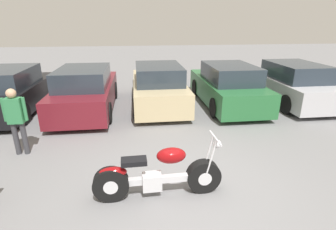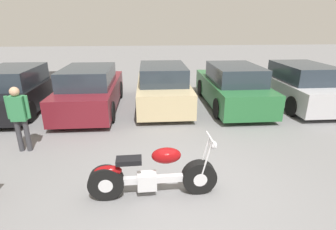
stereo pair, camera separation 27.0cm
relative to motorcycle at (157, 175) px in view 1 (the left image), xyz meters
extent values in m
plane|color=slate|center=(0.61, 0.08, -0.42)|extent=(60.00, 60.00, 0.00)
cylinder|color=black|center=(0.86, 0.02, -0.10)|extent=(0.63, 0.22, 0.63)
cylinder|color=silver|center=(0.86, 0.02, -0.10)|extent=(0.26, 0.23, 0.25)
cylinder|color=black|center=(-0.81, -0.03, -0.10)|extent=(0.63, 0.22, 0.63)
cylinder|color=silver|center=(-0.81, -0.03, -0.10)|extent=(0.26, 0.23, 0.25)
cube|color=silver|center=(0.03, 0.00, -0.09)|extent=(1.28, 0.15, 0.12)
cube|color=silver|center=(-0.09, -0.01, -0.12)|extent=(0.35, 0.25, 0.30)
ellipsoid|color=maroon|center=(0.26, 0.00, 0.38)|extent=(0.53, 0.34, 0.27)
cube|color=black|center=(-0.39, -0.02, 0.32)|extent=(0.45, 0.25, 0.09)
ellipsoid|color=maroon|center=(-0.76, -0.03, 0.13)|extent=(0.49, 0.21, 0.20)
cylinder|color=silver|center=(0.95, -0.06, 0.28)|extent=(0.22, 0.04, 0.77)
cylinder|color=silver|center=(0.95, 0.12, 0.28)|extent=(0.22, 0.04, 0.77)
cylinder|color=silver|center=(1.04, 0.03, 0.66)|extent=(0.05, 0.62, 0.03)
sphere|color=silver|center=(1.08, 0.03, 0.54)|extent=(0.15, 0.15, 0.15)
cylinder|color=silver|center=(-0.33, 0.13, -0.21)|extent=(1.28, 0.12, 0.08)
cube|color=black|center=(-4.58, 5.35, 0.13)|extent=(1.80, 4.49, 0.78)
cube|color=#28333D|center=(-4.58, 5.08, 0.82)|extent=(1.58, 2.33, 0.59)
cylinder|color=black|center=(-5.42, 6.74, -0.09)|extent=(0.20, 0.66, 0.66)
cylinder|color=black|center=(-3.74, 6.74, -0.09)|extent=(0.20, 0.66, 0.66)
cylinder|color=black|center=(-3.74, 3.96, -0.09)|extent=(0.20, 0.66, 0.66)
cube|color=maroon|center=(-2.04, 5.15, 0.13)|extent=(1.80, 4.49, 0.78)
cube|color=#28333D|center=(-2.04, 4.88, 0.82)|extent=(1.58, 2.33, 0.59)
cylinder|color=black|center=(-2.87, 6.54, -0.09)|extent=(0.20, 0.66, 0.66)
cylinder|color=black|center=(-1.20, 6.54, -0.09)|extent=(0.20, 0.66, 0.66)
cylinder|color=black|center=(-2.87, 3.76, -0.09)|extent=(0.20, 0.66, 0.66)
cylinder|color=black|center=(-1.20, 3.76, -0.09)|extent=(0.20, 0.66, 0.66)
cube|color=#C6B284|center=(0.51, 5.47, 0.13)|extent=(1.80, 4.49, 0.78)
cube|color=#28333D|center=(0.51, 5.21, 0.82)|extent=(1.58, 2.33, 0.59)
cylinder|color=black|center=(-0.33, 6.87, -0.09)|extent=(0.20, 0.66, 0.66)
cylinder|color=black|center=(1.34, 6.87, -0.09)|extent=(0.20, 0.66, 0.66)
cylinder|color=black|center=(-0.33, 4.08, -0.09)|extent=(0.20, 0.66, 0.66)
cylinder|color=black|center=(1.34, 4.08, -0.09)|extent=(0.20, 0.66, 0.66)
cube|color=#286B38|center=(3.05, 5.22, 0.13)|extent=(1.80, 4.49, 0.78)
cube|color=#28333D|center=(3.05, 4.95, 0.82)|extent=(1.58, 2.33, 0.59)
cylinder|color=black|center=(2.21, 6.61, -0.09)|extent=(0.20, 0.66, 0.66)
cylinder|color=black|center=(3.89, 6.61, -0.09)|extent=(0.20, 0.66, 0.66)
cylinder|color=black|center=(2.21, 3.83, -0.09)|extent=(0.20, 0.66, 0.66)
cylinder|color=black|center=(3.89, 3.83, -0.09)|extent=(0.20, 0.66, 0.66)
cube|color=#BCBCC1|center=(5.59, 5.27, 0.13)|extent=(1.80, 4.49, 0.78)
cube|color=#28333D|center=(5.59, 5.00, 0.82)|extent=(1.58, 2.33, 0.59)
cylinder|color=black|center=(4.76, 6.66, -0.09)|extent=(0.20, 0.66, 0.66)
cylinder|color=black|center=(6.43, 6.66, -0.09)|extent=(0.20, 0.66, 0.66)
cylinder|color=black|center=(4.76, 3.88, -0.09)|extent=(0.20, 0.66, 0.66)
cylinder|color=black|center=(6.43, 3.88, -0.09)|extent=(0.20, 0.66, 0.66)
cylinder|color=#38383D|center=(-3.15, 1.98, -0.02)|extent=(0.12, 0.12, 0.79)
cylinder|color=#38383D|center=(-2.96, 1.98, -0.02)|extent=(0.12, 0.12, 0.79)
cube|color=#337F4C|center=(-3.05, 1.98, 0.67)|extent=(0.34, 0.20, 0.59)
cylinder|color=#337F4C|center=(-3.27, 1.98, 0.70)|extent=(0.08, 0.08, 0.55)
cylinder|color=#337F4C|center=(-2.83, 1.98, 0.70)|extent=(0.08, 0.08, 0.55)
sphere|color=tan|center=(-3.05, 1.98, 1.07)|extent=(0.21, 0.21, 0.21)
camera|label=1|loc=(-0.30, -4.00, 2.59)|focal=28.00mm
camera|label=2|loc=(-0.03, -4.03, 2.59)|focal=28.00mm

